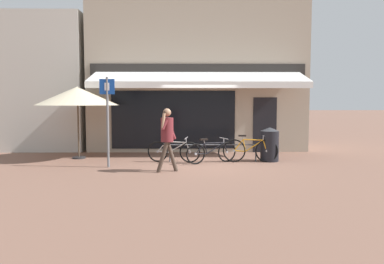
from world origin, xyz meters
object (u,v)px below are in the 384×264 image
(bicycle_silver, at_px, (173,151))
(bicycle_black, at_px, (211,152))
(parking_sign, at_px, (108,113))
(pedestrian_adult, at_px, (167,133))
(litter_bin, at_px, (270,144))
(cafe_parasol, at_px, (78,96))
(bicycle_orange, at_px, (250,150))

(bicycle_silver, height_order, bicycle_black, bicycle_silver)
(bicycle_silver, bearing_deg, parking_sign, -145.59)
(bicycle_silver, xyz_separation_m, pedestrian_adult, (-0.12, -1.62, 0.72))
(bicycle_black, height_order, pedestrian_adult, pedestrian_adult)
(litter_bin, distance_m, cafe_parasol, 6.60)
(parking_sign, height_order, cafe_parasol, parking_sign)
(bicycle_orange, height_order, litter_bin, litter_bin)
(bicycle_black, relative_size, parking_sign, 0.62)
(bicycle_orange, relative_size, litter_bin, 1.60)
(pedestrian_adult, relative_size, parking_sign, 0.67)
(bicycle_black, xyz_separation_m, pedestrian_adult, (-1.32, -1.44, 0.73))
(pedestrian_adult, relative_size, litter_bin, 1.60)
(pedestrian_adult, relative_size, cafe_parasol, 0.63)
(bicycle_black, xyz_separation_m, cafe_parasol, (-4.46, 1.06, 1.77))
(bicycle_black, distance_m, pedestrian_adult, 2.08)
(bicycle_silver, xyz_separation_m, parking_sign, (-1.89, -0.88, 1.25))
(bicycle_black, relative_size, pedestrian_adult, 0.92)
(pedestrian_adult, distance_m, cafe_parasol, 4.15)
(bicycle_silver, bearing_deg, bicycle_orange, 9.53)
(bicycle_black, height_order, litter_bin, litter_bin)
(cafe_parasol, bearing_deg, bicycle_silver, -15.05)
(bicycle_silver, relative_size, parking_sign, 0.64)
(litter_bin, bearing_deg, bicycle_silver, -176.56)
(litter_bin, height_order, parking_sign, parking_sign)
(bicycle_orange, height_order, cafe_parasol, cafe_parasol)
(litter_bin, bearing_deg, pedestrian_adult, -150.77)
(bicycle_black, distance_m, bicycle_orange, 1.27)
(pedestrian_adult, bearing_deg, litter_bin, -149.38)
(pedestrian_adult, height_order, litter_bin, pedestrian_adult)
(bicycle_orange, height_order, parking_sign, parking_sign)
(bicycle_silver, relative_size, bicycle_orange, 0.96)
(parking_sign, bearing_deg, cafe_parasol, 127.91)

